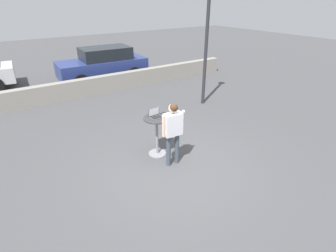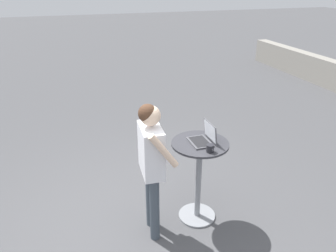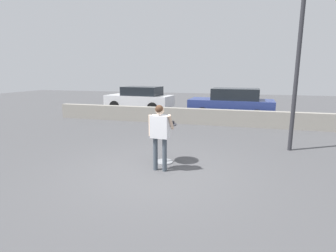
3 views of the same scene
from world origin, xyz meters
name	(u,v)px [view 1 (image 1 of 3)]	position (x,y,z in m)	size (l,w,h in m)	color
ground_plane	(174,168)	(0.00, 0.00, 0.00)	(50.00, 50.00, 0.00)	#4C4C4F
pavement_kerb	(87,87)	(0.00, 6.27, 0.36)	(14.44, 0.35, 0.72)	gray
cafe_table	(157,132)	(0.00, 0.77, 0.66)	(0.66, 0.66, 1.05)	gray
laptop	(156,115)	(0.00, 0.81, 1.10)	(0.31, 0.25, 0.23)	#515156
coffee_mug	(164,114)	(0.23, 0.78, 1.09)	(0.11, 0.08, 0.09)	#232328
standing_person	(173,127)	(0.07, 0.17, 1.02)	(0.59, 0.34, 1.61)	#424C56
parked_car_near_street	(103,64)	(1.44, 7.95, 0.81)	(4.20, 1.95, 1.59)	navy
street_lamp	(208,17)	(3.41, 2.89, 3.11)	(0.32, 0.32, 4.91)	#2D2D33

